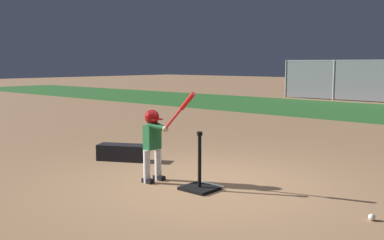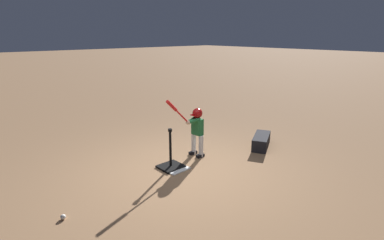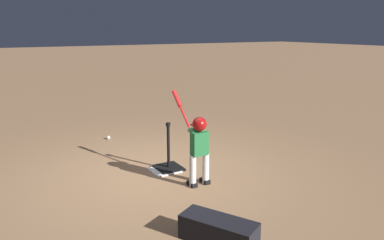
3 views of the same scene
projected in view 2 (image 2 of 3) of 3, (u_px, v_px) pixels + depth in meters
ground_plane at (183, 172)px, 5.62m from camera, size 90.00×90.00×0.00m
home_plate at (175, 168)px, 5.76m from camera, size 0.45×0.45×0.02m
batting_tee at (171, 162)px, 5.78m from camera, size 0.45×0.40×0.79m
batter_child at (196, 126)px, 6.19m from camera, size 0.91×0.32×1.32m
baseball at (63, 217)px, 4.18m from camera, size 0.07×0.07×0.07m
equipment_bag at (261, 141)px, 6.83m from camera, size 0.89×0.68×0.28m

